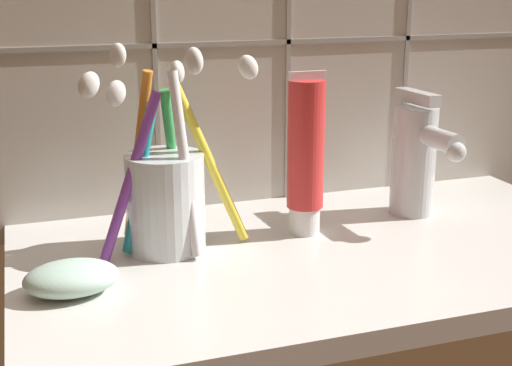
# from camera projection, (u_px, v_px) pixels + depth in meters

# --- Properties ---
(sink_counter) EXTENTS (0.57, 0.32, 0.02)m
(sink_counter) POSITION_uv_depth(u_px,v_px,m) (331.00, 256.00, 0.66)
(sink_counter) COLOR silver
(sink_counter) RESTS_ON ground
(toothbrush_cup) EXTENTS (0.16, 0.10, 0.19)m
(toothbrush_cup) POSITION_uv_depth(u_px,v_px,m) (165.00, 191.00, 0.63)
(toothbrush_cup) COLOR silver
(toothbrush_cup) RESTS_ON sink_counter
(toothpaste_tube) EXTENTS (0.04, 0.03, 0.16)m
(toothpaste_tube) POSITION_uv_depth(u_px,v_px,m) (306.00, 155.00, 0.67)
(toothpaste_tube) COLOR white
(toothpaste_tube) RESTS_ON sink_counter
(sink_faucet) EXTENTS (0.04, 0.11, 0.13)m
(sink_faucet) POSITION_uv_depth(u_px,v_px,m) (417.00, 156.00, 0.72)
(sink_faucet) COLOR silver
(sink_faucet) RESTS_ON sink_counter
(soap_bar) EXTENTS (0.07, 0.05, 0.03)m
(soap_bar) POSITION_uv_depth(u_px,v_px,m) (71.00, 278.00, 0.55)
(soap_bar) COLOR silver
(soap_bar) RESTS_ON sink_counter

